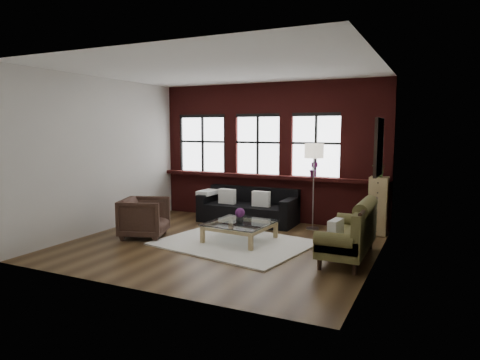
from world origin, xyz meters
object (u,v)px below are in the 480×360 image
at_px(vintage_settee, 348,230).
at_px(armchair, 144,217).
at_px(coffee_table, 240,232).
at_px(dark_sofa, 248,205).
at_px(vase, 240,218).
at_px(drawer_chest, 378,206).
at_px(floor_lamp, 313,183).

relative_size(vintage_settee, armchair, 2.05).
height_order(armchair, coffee_table, armchair).
xyz_separation_m(dark_sofa, coffee_table, (0.55, -1.57, -0.22)).
relative_size(coffee_table, vase, 7.61).
bearing_deg(drawer_chest, vintage_settee, -96.82).
bearing_deg(coffee_table, vase, 0.00).
distance_m(vintage_settee, floor_lamp, 2.18).
height_order(dark_sofa, vintage_settee, vintage_settee).
bearing_deg(dark_sofa, drawer_chest, 2.88).
bearing_deg(vintage_settee, drawer_chest, 83.18).
xyz_separation_m(vintage_settee, vase, (-2.07, 0.21, -0.03)).
relative_size(vintage_settee, floor_lamp, 0.89).
xyz_separation_m(dark_sofa, armchair, (-1.32, -2.07, -0.01)).
distance_m(coffee_table, floor_lamp, 2.04).
bearing_deg(coffee_table, vintage_settee, -5.69).
xyz_separation_m(armchair, coffee_table, (1.86, 0.50, -0.21)).
bearing_deg(armchair, vintage_settee, -105.91).
distance_m(vase, floor_lamp, 1.95).
bearing_deg(armchair, vase, -95.16).
bearing_deg(vintage_settee, armchair, -175.74).
xyz_separation_m(vase, drawer_chest, (2.30, 1.72, 0.14)).
distance_m(coffee_table, drawer_chest, 2.90).
relative_size(dark_sofa, vase, 14.80).
bearing_deg(coffee_table, drawer_chest, 36.73).
xyz_separation_m(vintage_settee, drawer_chest, (0.23, 1.92, 0.12)).
bearing_deg(armchair, dark_sofa, -52.56).
height_order(armchair, drawer_chest, drawer_chest).
relative_size(armchair, floor_lamp, 0.44).
distance_m(vintage_settee, vase, 2.08).
xyz_separation_m(dark_sofa, vintage_settee, (2.62, -1.78, 0.07)).
bearing_deg(drawer_chest, armchair, -151.97).
relative_size(vintage_settee, drawer_chest, 1.50).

